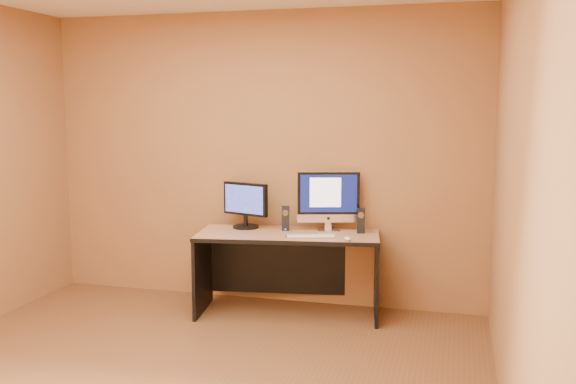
% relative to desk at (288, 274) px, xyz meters
% --- Properties ---
extents(walls, '(4.00, 4.00, 2.60)m').
position_rel_desk_xyz_m(walls, '(-0.34, -1.63, 0.95)').
color(walls, brown).
rests_on(walls, ground).
extents(desk, '(1.60, 0.88, 0.70)m').
position_rel_desk_xyz_m(desk, '(0.00, 0.00, 0.00)').
color(desk, tan).
rests_on(desk, ground).
extents(imac, '(0.57, 0.34, 0.52)m').
position_rel_desk_xyz_m(imac, '(0.31, 0.19, 0.61)').
color(imac, silver).
rests_on(imac, desk).
extents(second_monitor, '(0.50, 0.36, 0.40)m').
position_rel_desk_xyz_m(second_monitor, '(-0.42, 0.14, 0.55)').
color(second_monitor, black).
rests_on(second_monitor, desk).
extents(speaker_left, '(0.08, 0.08, 0.21)m').
position_rel_desk_xyz_m(speaker_left, '(-0.05, 0.12, 0.46)').
color(speaker_left, black).
rests_on(speaker_left, desk).
extents(speaker_right, '(0.07, 0.08, 0.21)m').
position_rel_desk_xyz_m(speaker_right, '(0.59, 0.17, 0.46)').
color(speaker_right, black).
rests_on(speaker_right, desk).
extents(keyboard, '(0.42, 0.22, 0.02)m').
position_rel_desk_xyz_m(keyboard, '(0.22, -0.13, 0.36)').
color(keyboard, silver).
rests_on(keyboard, desk).
extents(mouse, '(0.08, 0.11, 0.03)m').
position_rel_desk_xyz_m(mouse, '(0.54, -0.17, 0.37)').
color(mouse, white).
rests_on(mouse, desk).
extents(cable_a, '(0.13, 0.17, 0.01)m').
position_rel_desk_xyz_m(cable_a, '(0.34, 0.30, 0.36)').
color(cable_a, black).
rests_on(cable_a, desk).
extents(cable_b, '(0.04, 0.17, 0.01)m').
position_rel_desk_xyz_m(cable_b, '(0.25, 0.30, 0.36)').
color(cable_b, black).
rests_on(cable_b, desk).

